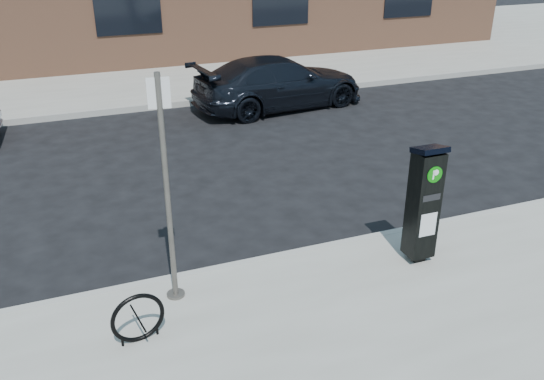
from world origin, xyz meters
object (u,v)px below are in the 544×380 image
parking_kiosk (423,203)px  car_dark (279,82)px  bike_rack (138,318)px  sign_pole (167,194)px

parking_kiosk → car_dark: (1.09, 7.87, -0.37)m
bike_rack → car_dark: bearing=50.2°
parking_kiosk → car_dark: parking_kiosk is taller
sign_pole → parking_kiosk: bearing=0.6°
parking_kiosk → sign_pole: 3.38m
bike_rack → parking_kiosk: bearing=-3.8°
parking_kiosk → car_dark: bearing=82.6°
parking_kiosk → sign_pole: size_ratio=0.60×
sign_pole → bike_rack: sign_pole is taller
parking_kiosk → car_dark: size_ratio=0.38×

